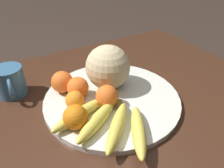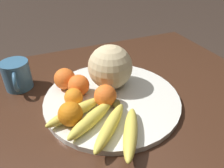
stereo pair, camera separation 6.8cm
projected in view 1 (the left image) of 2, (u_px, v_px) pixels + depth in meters
name	position (u px, v px, depth m)	size (l,w,h in m)	color
kitchen_table	(98.00, 133.00, 0.74)	(1.28, 0.92, 0.75)	#3D2316
fruit_bowl	(112.00, 99.00, 0.71)	(0.44, 0.44, 0.02)	silver
melon	(108.00, 67.00, 0.72)	(0.15, 0.15, 0.15)	beige
banana_bunch	(108.00, 122.00, 0.59)	(0.26, 0.27, 0.04)	brown
orange_front_left	(75.00, 100.00, 0.65)	(0.06, 0.06, 0.06)	orange
orange_front_right	(107.00, 96.00, 0.66)	(0.07, 0.07, 0.07)	orange
orange_mid_center	(62.00, 82.00, 0.72)	(0.07, 0.07, 0.07)	orange
orange_back_left	(78.00, 88.00, 0.69)	(0.07, 0.07, 0.07)	orange
orange_back_right	(75.00, 117.00, 0.58)	(0.07, 0.07, 0.07)	orange
ceramic_mug	(10.00, 82.00, 0.72)	(0.09, 0.13, 0.10)	#386689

